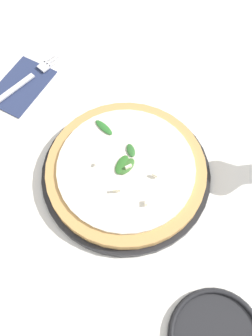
# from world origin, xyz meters

# --- Properties ---
(ground_plane) EXTENTS (6.00, 6.00, 0.00)m
(ground_plane) POSITION_xyz_m (0.00, 0.00, 0.00)
(ground_plane) COLOR silver
(pizza_arugula_main) EXTENTS (0.32, 0.32, 0.05)m
(pizza_arugula_main) POSITION_xyz_m (-0.02, 0.04, 0.02)
(pizza_arugula_main) COLOR black
(pizza_arugula_main) RESTS_ON ground_plane
(napkin) EXTENTS (0.15, 0.10, 0.01)m
(napkin) POSITION_xyz_m (0.08, 0.34, 0.00)
(napkin) COLOR navy
(napkin) RESTS_ON ground_plane
(fork) EXTENTS (0.21, 0.08, 0.00)m
(fork) POSITION_xyz_m (0.08, 0.34, 0.01)
(fork) COLOR silver
(fork) RESTS_ON ground_plane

